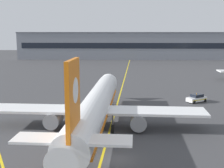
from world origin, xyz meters
name	(u,v)px	position (x,y,z in m)	size (l,w,h in m)	color
ground_plane	(114,160)	(0.00, 0.00, 0.00)	(400.00, 400.00, 0.00)	#3D3D3F
taxiway_centreline	(118,100)	(0.00, 30.00, 0.00)	(0.30, 180.00, 0.01)	yellow
airliner_foreground	(96,107)	(-3.01, 10.75, 3.37)	(32.17, 41.50, 11.65)	white
service_car_third	(197,98)	(15.85, 28.56, 0.77)	(4.50, 3.82, 1.79)	white
safety_cone_by_nose_gear	(112,101)	(-1.20, 27.73, 0.26)	(0.44, 0.44, 0.55)	orange
terminal_building	(139,46)	(8.98, 126.66, 6.93)	(124.44, 12.40, 13.85)	gray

